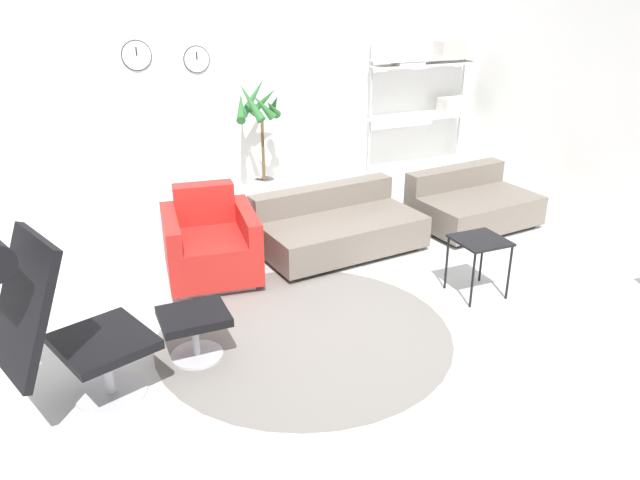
# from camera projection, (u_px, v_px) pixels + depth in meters

# --- Properties ---
(ground_plane) EXTENTS (12.00, 12.00, 0.00)m
(ground_plane) POSITION_uv_depth(u_px,v_px,m) (328.00, 311.00, 4.90)
(ground_plane) COLOR silver
(wall_back) EXTENTS (12.00, 0.09, 2.80)m
(wall_back) POSITION_uv_depth(u_px,v_px,m) (216.00, 77.00, 6.94)
(wall_back) COLOR white
(wall_back) RESTS_ON ground_plane
(round_rug) EXTENTS (2.17, 2.17, 0.01)m
(round_rug) POSITION_uv_depth(u_px,v_px,m) (304.00, 334.00, 4.59)
(round_rug) COLOR slate
(round_rug) RESTS_ON ground_plane
(lounge_chair) EXTENTS (1.02, 0.80, 1.26)m
(lounge_chair) POSITION_uv_depth(u_px,v_px,m) (43.00, 308.00, 3.46)
(lounge_chair) COLOR #BCBCC1
(lounge_chair) RESTS_ON ground_plane
(ottoman) EXTENTS (0.45, 0.39, 0.35)m
(ottoman) POSITION_uv_depth(u_px,v_px,m) (194.00, 325.00, 4.23)
(ottoman) COLOR #BCBCC1
(ottoman) RESTS_ON ground_plane
(armchair_red) EXTENTS (0.86, 0.91, 0.76)m
(armchair_red) POSITION_uv_depth(u_px,v_px,m) (211.00, 246.00, 5.38)
(armchair_red) COLOR silver
(armchair_red) RESTS_ON ground_plane
(couch_low) EXTENTS (1.59, 1.01, 0.56)m
(couch_low) POSITION_uv_depth(u_px,v_px,m) (337.00, 229.00, 5.94)
(couch_low) COLOR black
(couch_low) RESTS_ON ground_plane
(couch_second) EXTENTS (1.29, 0.98, 0.56)m
(couch_second) POSITION_uv_depth(u_px,v_px,m) (471.00, 206.00, 6.53)
(couch_second) COLOR black
(couch_second) RESTS_ON ground_plane
(side_table) EXTENTS (0.40, 0.40, 0.49)m
(side_table) POSITION_uv_depth(u_px,v_px,m) (480.00, 246.00, 5.02)
(side_table) COLOR black
(side_table) RESTS_ON ground_plane
(potted_plant) EXTENTS (0.58, 0.59, 1.43)m
(potted_plant) POSITION_uv_depth(u_px,v_px,m) (261.00, 140.00, 6.95)
(potted_plant) COLOR silver
(potted_plant) RESTS_ON ground_plane
(shelf_unit) EXTENTS (1.40, 0.28, 1.87)m
(shelf_unit) POSITION_uv_depth(u_px,v_px,m) (434.00, 77.00, 7.74)
(shelf_unit) COLOR #BCBCC1
(shelf_unit) RESTS_ON ground_plane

